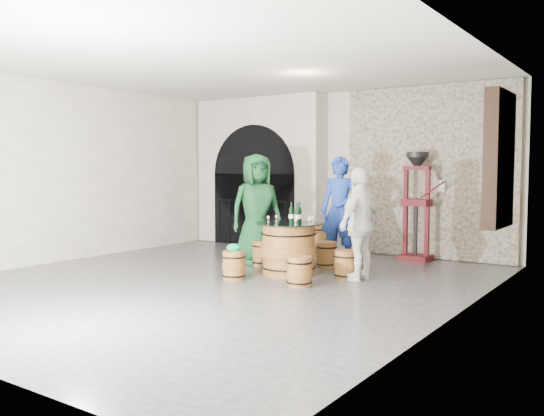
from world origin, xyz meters
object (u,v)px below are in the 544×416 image
Objects in this scene: barrel_stool_left at (262,253)px; barrel_stool_right at (346,265)px; barrel_stool_far at (326,255)px; wine_bottle_right at (299,214)px; wine_bottle_left at (291,214)px; barrel_stool_near_right at (299,271)px; corking_press at (417,198)px; wine_bottle_center at (297,215)px; person_white at (361,224)px; barrel_stool_near_left at (234,265)px; side_barrel at (322,239)px; person_green at (256,209)px; person_blue at (340,211)px; barrel_table at (289,249)px.

barrel_stool_left is 1.00× the size of barrel_stool_right.
wine_bottle_right is at bearing -95.48° from barrel_stool_far.
wine_bottle_left is 0.13m from wine_bottle_right.
barrel_stool_near_right is 1.33× the size of wine_bottle_right.
barrel_stool_far is 1.00× the size of barrel_stool_right.
wine_bottle_center is at bearing -109.43° from corking_press.
barrel_stool_far is 1.33m from person_white.
person_white is 0.86× the size of corking_press.
barrel_stool_right is 1.00× the size of barrel_stool_near_left.
barrel_stool_right is 1.07m from wine_bottle_center.
side_barrel reaches higher than barrel_stool_right.
barrel_stool_far is at bearing -118.36° from person_white.
barrel_stool_near_left is 0.69× the size of side_barrel.
wine_bottle_right is (0.56, 0.96, 0.73)m from barrel_stool_near_left.
person_green is 5.91× the size of wine_bottle_right.
person_blue reaches higher than barrel_stool_near_left.
person_white reaches higher than wine_bottle_center.
wine_bottle_left is at bearing -110.23° from person_blue.
person_blue reaches higher than wine_bottle_left.
barrel_stool_right is 1.33× the size of wine_bottle_left.
barrel_stool_far is 1.00× the size of barrel_stool_near_left.
wine_bottle_right is 2.11m from side_barrel.
person_blue is (0.70, 2.07, 0.72)m from barrel_stool_near_left.
barrel_stool_right is 1.46m from person_blue.
barrel_stool_near_right is 1.09m from barrel_stool_near_left.
barrel_stool_near_left is at bearing -113.45° from corking_press.
side_barrel is (-1.46, 1.87, 0.10)m from barrel_stool_right.
wine_bottle_right is (-0.81, -0.03, 0.73)m from barrel_stool_right.
barrel_stool_near_left is 2.00m from person_white.
barrel_stool_near_left is 1.23m from wine_bottle_left.
barrel_stool_left is 1.10m from barrel_stool_far.
wine_bottle_center reaches higher than barrel_stool_near_left.
barrel_table is 0.54× the size of corking_press.
wine_bottle_left reaches higher than barrel_table.
person_white reaches higher than barrel_stool_far.
barrel_stool_near_right and barrel_stool_near_left have the same top height.
barrel_stool_left is 1.33× the size of wine_bottle_left.
person_white reaches higher than barrel_stool_right.
barrel_stool_far is 1.06m from wine_bottle_right.
barrel_table reaches higher than barrel_stool_far.
person_white is at bearing 4.21° from wine_bottle_right.
person_white reaches higher than barrel_stool_near_right.
person_blue reaches higher than wine_bottle_center.
wine_bottle_center is 1.00× the size of wine_bottle_right.
side_barrel is at bearing 108.95° from wine_bottle_right.
barrel_stool_near_right is at bearing -96.09° from person_green.
person_green is 2.18m from person_white.
person_blue is 5.78× the size of wine_bottle_left.
wine_bottle_left is (0.83, -0.39, 0.73)m from barrel_stool_left.
corking_press is (0.03, 2.24, 0.30)m from person_white.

